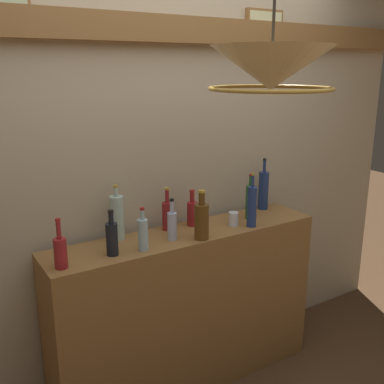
% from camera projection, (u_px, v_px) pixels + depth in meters
% --- Properties ---
extents(panelled_rear_partition, '(3.75, 0.15, 2.43)m').
position_uv_depth(panelled_rear_partition, '(165.00, 171.00, 2.66)').
color(panelled_rear_partition, '#BCAD8E').
rests_on(panelled_rear_partition, ground).
extents(bar_shelf_unit, '(1.62, 0.34, 0.97)m').
position_uv_depth(bar_shelf_unit, '(188.00, 309.00, 2.67)').
color(bar_shelf_unit, olive).
rests_on(bar_shelf_unit, ground).
extents(liquor_bottle_port, '(0.05, 0.05, 0.32)m').
position_uv_depth(liquor_bottle_port, '(252.00, 206.00, 2.61)').
color(liquor_bottle_port, navy).
rests_on(liquor_bottle_port, bar_shelf_unit).
extents(liquor_bottle_sherry, '(0.08, 0.08, 0.27)m').
position_uv_depth(liquor_bottle_sherry, '(202.00, 220.00, 2.42)').
color(liquor_bottle_sherry, '#573814').
rests_on(liquor_bottle_sherry, bar_shelf_unit).
extents(liquor_bottle_whiskey, '(0.06, 0.06, 0.24)m').
position_uv_depth(liquor_bottle_whiskey, '(60.00, 251.00, 2.07)').
color(liquor_bottle_whiskey, maroon).
rests_on(liquor_bottle_whiskey, bar_shelf_unit).
extents(liquor_bottle_scotch, '(0.06, 0.06, 0.22)m').
position_uv_depth(liquor_bottle_scotch, '(192.00, 212.00, 2.63)').
color(liquor_bottle_scotch, maroon).
rests_on(liquor_bottle_scotch, bar_shelf_unit).
extents(liquor_bottle_bourbon, '(0.05, 0.05, 0.23)m').
position_uv_depth(liquor_bottle_bourbon, '(172.00, 225.00, 2.41)').
color(liquor_bottle_bourbon, '#AEB7D5').
rests_on(liquor_bottle_bourbon, bar_shelf_unit).
extents(liquor_bottle_vermouth, '(0.06, 0.06, 0.25)m').
position_uv_depth(liquor_bottle_vermouth, '(167.00, 215.00, 2.56)').
color(liquor_bottle_vermouth, maroon).
rests_on(liquor_bottle_vermouth, bar_shelf_unit).
extents(liquor_bottle_amaro, '(0.05, 0.05, 0.28)m').
position_uv_depth(liquor_bottle_amaro, '(250.00, 201.00, 2.74)').
color(liquor_bottle_amaro, '#195524').
rests_on(liquor_bottle_amaro, bar_shelf_unit).
extents(liquor_bottle_vodka, '(0.06, 0.06, 0.23)m').
position_uv_depth(liquor_bottle_vodka, '(112.00, 238.00, 2.21)').
color(liquor_bottle_vodka, black).
rests_on(liquor_bottle_vodka, bar_shelf_unit).
extents(liquor_bottle_rye, '(0.05, 0.05, 0.23)m').
position_uv_depth(liquor_bottle_rye, '(143.00, 234.00, 2.27)').
color(liquor_bottle_rye, '#A2C5D0').
rests_on(liquor_bottle_rye, bar_shelf_unit).
extents(liquor_bottle_gin, '(0.07, 0.07, 0.30)m').
position_uv_depth(liquor_bottle_gin, '(117.00, 217.00, 2.41)').
color(liquor_bottle_gin, '#ADCBBD').
rests_on(liquor_bottle_gin, bar_shelf_unit).
extents(liquor_bottle_tequila, '(0.07, 0.07, 0.34)m').
position_uv_depth(liquor_bottle_tequila, '(263.00, 190.00, 2.93)').
color(liquor_bottle_tequila, navy).
rests_on(liquor_bottle_tequila, bar_shelf_unit).
extents(glass_tumbler_rocks, '(0.06, 0.06, 0.08)m').
position_uv_depth(glass_tumbler_rocks, '(233.00, 219.00, 2.64)').
color(glass_tumbler_rocks, silver).
rests_on(glass_tumbler_rocks, bar_shelf_unit).
extents(pendant_lamp, '(0.50, 0.50, 0.60)m').
position_uv_depth(pendant_lamp, '(271.00, 70.00, 1.78)').
color(pendant_lamp, beige).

